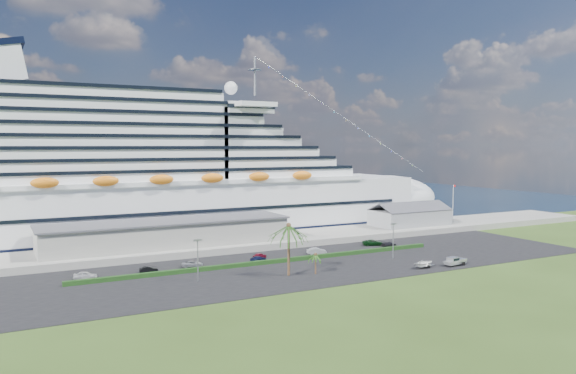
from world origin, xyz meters
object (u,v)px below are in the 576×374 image
parked_car_3 (258,259)px  pickup_truck (455,261)px  boat_trailer (425,263)px  cruise_ship (155,180)px

parked_car_3 → pickup_truck: size_ratio=0.77×
pickup_truck → boat_trailer: bearing=169.6°
pickup_truck → boat_trailer: (-7.40, 1.36, -0.00)m
parked_car_3 → boat_trailer: size_ratio=0.77×
pickup_truck → parked_car_3: bearing=146.6°
pickup_truck → boat_trailer: 7.52m
cruise_ship → parked_car_3: size_ratio=43.49×
parked_car_3 → boat_trailer: 37.14m
cruise_ship → boat_trailer: 80.61m
parked_car_3 → pickup_truck: bearing=-146.2°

